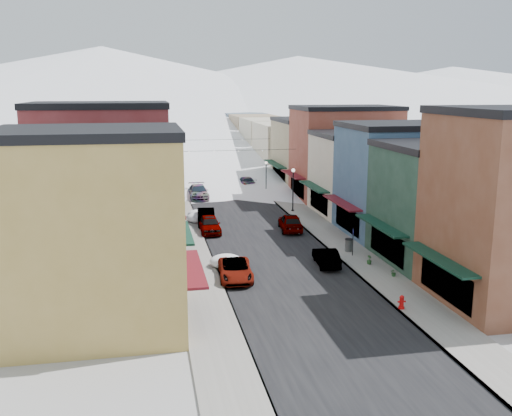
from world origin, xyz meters
name	(u,v)px	position (x,y,z in m)	size (l,w,h in m)	color
ground	(336,337)	(0.00, 0.00, 0.00)	(600.00, 600.00, 0.00)	gray
road	(212,176)	(0.00, 60.00, 0.01)	(10.00, 160.00, 0.01)	black
sidewalk_left	(170,177)	(-6.60, 60.00, 0.07)	(3.20, 160.00, 0.15)	gray
sidewalk_right	(253,175)	(6.60, 60.00, 0.07)	(3.20, 160.00, 0.15)	gray
curb_left	(180,177)	(-5.05, 60.00, 0.07)	(0.10, 160.00, 0.15)	slate
curb_right	(244,175)	(5.05, 60.00, 0.07)	(0.10, 160.00, 0.15)	slate
bldg_l_yellow	(92,231)	(-13.19, 4.00, 5.76)	(11.30, 8.70, 11.50)	#AF8D40
bldg_l_cream	(103,215)	(-13.19, 12.50, 4.76)	(11.30, 8.20, 9.50)	beige
bldg_l_brick_near	(102,178)	(-13.69, 20.50, 6.26)	(12.30, 8.20, 12.50)	maroon
bldg_l_grayblue	(115,182)	(-13.19, 29.00, 4.51)	(11.30, 9.20, 9.00)	slate
bldg_l_brick_far	(109,161)	(-14.19, 38.00, 5.51)	(13.30, 9.20, 11.00)	maroon
bldg_l_tan	(122,155)	(-13.19, 48.00, 5.01)	(11.30, 11.20, 10.00)	tan
bldg_r_green	(448,203)	(13.19, 12.00, 4.76)	(11.30, 9.20, 9.50)	#1C3A2B
bldg_r_blue	(399,179)	(13.19, 21.00, 5.26)	(11.30, 9.20, 10.50)	#325272
bldg_r_cream	(368,173)	(13.69, 30.00, 4.51)	(12.30, 9.20, 9.00)	beige
bldg_r_brick_far	(344,153)	(14.19, 39.00, 5.76)	(13.30, 9.20, 11.50)	brown
bldg_r_tan	(313,152)	(13.19, 49.00, 4.76)	(11.30, 11.20, 9.50)	#948661
distant_blocks	(198,138)	(0.00, 83.00, 4.00)	(34.00, 55.00, 8.00)	gray
mountain_ridge	(125,86)	(-19.47, 277.18, 14.36)	(670.00, 340.00, 34.00)	silver
overhead_cables	(222,145)	(0.00, 47.50, 6.20)	(16.40, 15.04, 0.04)	black
car_white_suv	(235,270)	(-3.98, 10.77, 0.71)	(2.34, 5.08, 1.41)	silver
car_silver_sedan	(210,224)	(-4.30, 24.68, 0.82)	(1.93, 4.79, 1.63)	#999DA1
car_dark_hatch	(206,217)	(-4.30, 27.96, 0.80)	(1.70, 4.88, 1.61)	black
car_silver_wagon	(198,192)	(-3.78, 42.15, 0.84)	(2.37, 5.82, 1.69)	#A5A9AD
car_green_sedan	(326,257)	(3.50, 12.64, 0.70)	(1.49, 4.27, 1.41)	black
car_gray_suv	(290,222)	(3.50, 23.98, 0.85)	(2.02, 5.01, 1.71)	gray
car_black_sedan	(246,182)	(3.50, 48.99, 0.76)	(2.14, 5.26, 1.53)	black
car_lane_silver	(201,174)	(-1.95, 57.99, 0.75)	(1.78, 4.42, 1.50)	gray
car_lane_white	(216,168)	(1.08, 63.95, 0.82)	(2.73, 5.91, 1.64)	white
fire_hydrant	(402,302)	(5.26, 2.87, 0.55)	(0.51, 0.38, 0.86)	red
parking_sign	(353,239)	(6.30, 14.37, 1.51)	(0.07, 0.32, 2.32)	black
trash_can	(349,245)	(6.42, 15.62, 0.70)	(0.64, 0.64, 1.08)	#545759
streetlamp_near	(293,184)	(5.87, 32.16, 3.16)	(0.40, 0.40, 4.77)	black
streetlamp_far	(266,173)	(5.20, 43.49, 2.77)	(0.35, 0.35, 4.15)	black
planter_near	(394,272)	(7.42, 8.79, 0.43)	(0.51, 0.44, 0.57)	#27582B
planter_far	(369,260)	(6.76, 11.90, 0.49)	(0.38, 0.38, 0.69)	#2C5E2B
snow_pile_near	(226,261)	(-4.28, 13.66, 0.51)	(2.51, 2.74, 1.06)	white
snow_pile_mid	(199,218)	(-4.88, 29.00, 0.53)	(2.62, 2.81, 1.11)	white
snow_pile_far	(197,214)	(-4.88, 31.40, 0.42)	(2.07, 2.48, 0.88)	white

